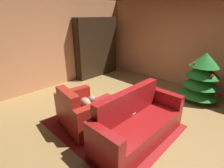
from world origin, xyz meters
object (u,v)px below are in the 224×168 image
object	(u,v)px
bookshelf_unit	(99,47)
bottle_on_table	(121,107)
couch_red	(137,124)
decorated_tree	(202,77)
armchair_red	(82,113)
coffee_table	(120,108)
book_stack_on_table	(121,102)

from	to	relation	value
bookshelf_unit	bottle_on_table	bearing A→B (deg)	-35.85
couch_red	bottle_on_table	world-z (taller)	couch_red
bookshelf_unit	decorated_tree	xyz separation A→B (m)	(3.52, 0.36, -0.38)
armchair_red	couch_red	world-z (taller)	couch_red
couch_red	decorated_tree	world-z (taller)	decorated_tree
bookshelf_unit	coffee_table	bearing A→B (deg)	-35.39
coffee_table	book_stack_on_table	size ratio (longest dim) A/B	3.23
bottle_on_table	decorated_tree	xyz separation A→B (m)	(0.61, 2.46, 0.11)
couch_red	coffee_table	xyz separation A→B (m)	(-0.50, 0.10, 0.09)
armchair_red	decorated_tree	xyz separation A→B (m)	(1.29, 2.89, 0.33)
coffee_table	bottle_on_table	xyz separation A→B (m)	(0.14, -0.14, 0.14)
couch_red	book_stack_on_table	world-z (taller)	couch_red
armchair_red	bottle_on_table	size ratio (longest dim) A/B	4.59
armchair_red	decorated_tree	size ratio (longest dim) A/B	0.87
bookshelf_unit	decorated_tree	bearing A→B (deg)	5.89
decorated_tree	book_stack_on_table	bearing A→B (deg)	-108.85
armchair_red	decorated_tree	distance (m)	3.18
bookshelf_unit	bottle_on_table	world-z (taller)	bookshelf_unit
couch_red	bottle_on_table	size ratio (longest dim) A/B	7.90
bottle_on_table	book_stack_on_table	bearing A→B (deg)	133.21
coffee_table	bookshelf_unit	bearing A→B (deg)	144.61
bookshelf_unit	couch_red	bearing A→B (deg)	-32.32
bookshelf_unit	couch_red	xyz separation A→B (m)	(3.26, -2.06, -0.72)
book_stack_on_table	coffee_table	bearing A→B (deg)	-58.15
couch_red	decorated_tree	bearing A→B (deg)	84.02
armchair_red	couch_red	xyz separation A→B (m)	(1.03, 0.46, -0.01)
armchair_red	bottle_on_table	bearing A→B (deg)	32.14
bookshelf_unit	book_stack_on_table	size ratio (longest dim) A/B	9.43
armchair_red	book_stack_on_table	distance (m)	0.81
bookshelf_unit	bottle_on_table	size ratio (longest dim) A/B	8.48
bottle_on_table	decorated_tree	world-z (taller)	decorated_tree
bookshelf_unit	book_stack_on_table	bearing A→B (deg)	-35.05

